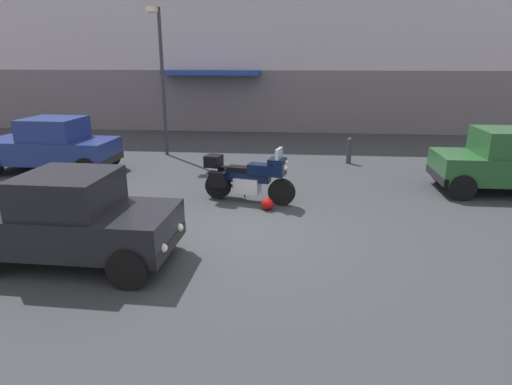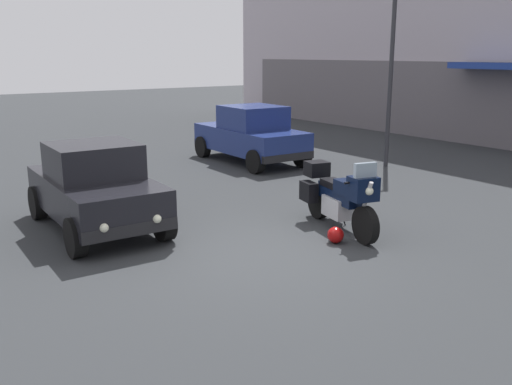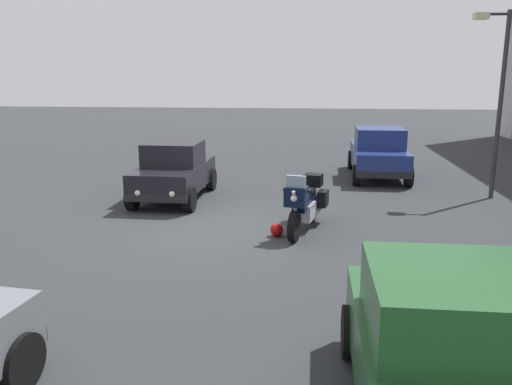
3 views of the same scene
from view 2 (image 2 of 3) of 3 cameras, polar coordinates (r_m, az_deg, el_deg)
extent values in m
plane|color=#2D3033|center=(9.00, -0.63, -6.06)|extent=(80.00, 80.00, 0.00)
cylinder|color=black|center=(9.45, 11.08, -3.30)|extent=(0.66, 0.28, 0.64)
cylinder|color=black|center=(10.79, 6.39, -0.96)|extent=(0.66, 0.28, 0.64)
cylinder|color=#B7B7BC|center=(9.35, 11.13, -0.75)|extent=(0.33, 0.14, 0.68)
cube|color=#B7B7BC|center=(10.12, 8.48, -1.45)|extent=(0.67, 0.52, 0.36)
cube|color=black|center=(10.05, 8.53, -0.13)|extent=(1.13, 0.52, 0.28)
cube|color=black|center=(9.76, 9.46, 0.49)|extent=(0.58, 0.45, 0.24)
cube|color=black|center=(10.19, 7.99, 0.88)|extent=(0.61, 0.42, 0.12)
cube|color=black|center=(9.39, 10.85, 0.40)|extent=(0.45, 0.51, 0.40)
cube|color=#8C9EAD|center=(9.30, 11.07, 2.14)|extent=(0.17, 0.41, 0.28)
sphere|color=#EAEACC|center=(9.25, 11.45, 0.15)|extent=(0.14, 0.14, 0.14)
cylinder|color=black|center=(9.44, 10.61, 1.09)|extent=(0.18, 0.61, 0.04)
cylinder|color=#B7B7BC|center=(10.74, 7.75, -1.17)|extent=(0.56, 0.21, 0.09)
cube|color=black|center=(10.76, 8.04, 0.37)|extent=(0.43, 0.28, 0.36)
cube|color=black|center=(10.49, 5.39, 0.10)|extent=(0.43, 0.28, 0.36)
cube|color=black|center=(10.73, 6.22, 2.42)|extent=(0.44, 0.47, 0.28)
cylinder|color=black|center=(10.40, 8.86, -2.58)|extent=(0.05, 0.13, 0.29)
sphere|color=#990C0C|center=(9.46, 8.11, -4.30)|extent=(0.28, 0.28, 0.28)
cube|color=navy|center=(16.29, -0.60, 5.42)|extent=(3.84, 1.73, 0.68)
cube|color=navy|center=(16.08, -0.31, 7.68)|extent=(1.64, 1.55, 0.64)
cube|color=#8C9EAD|center=(16.70, -1.74, 7.92)|extent=(0.09, 1.40, 0.54)
cube|color=#8C9EAD|center=(15.46, 1.23, 7.43)|extent=(0.09, 1.40, 0.51)
cube|color=black|center=(17.88, -3.86, 5.39)|extent=(0.16, 1.64, 0.20)
cube|color=black|center=(14.83, 3.32, 3.61)|extent=(0.16, 1.64, 0.20)
cylinder|color=black|center=(17.18, -5.44, 4.66)|extent=(0.65, 0.24, 0.64)
cylinder|color=black|center=(17.96, -1.05, 5.13)|extent=(0.65, 0.24, 0.64)
cylinder|color=black|center=(14.73, -0.06, 3.16)|extent=(0.65, 0.24, 0.64)
cylinder|color=black|center=(15.63, 4.72, 3.75)|extent=(0.65, 0.24, 0.64)
sphere|color=silver|center=(17.69, -5.22, 5.66)|extent=(0.14, 0.14, 0.14)
sphere|color=silver|center=(18.13, -2.70, 5.91)|extent=(0.14, 0.14, 0.14)
cube|color=black|center=(10.38, -16.02, -0.19)|extent=(3.44, 1.65, 0.64)
cube|color=black|center=(10.26, -16.25, 3.17)|extent=(1.44, 1.47, 0.60)
cube|color=#8C9EAD|center=(9.65, -15.08, 2.59)|extent=(0.10, 1.33, 0.51)
cube|color=#8C9EAD|center=(10.87, -17.30, 3.68)|extent=(0.10, 1.33, 0.48)
cube|color=black|center=(8.94, -12.67, -3.73)|extent=(0.16, 1.56, 0.20)
cube|color=black|center=(11.98, -18.38, 0.40)|extent=(0.16, 1.56, 0.20)
cylinder|color=black|center=(9.58, -9.38, -2.98)|extent=(0.65, 0.24, 0.64)
cylinder|color=black|center=(9.12, -17.89, -4.38)|extent=(0.65, 0.24, 0.64)
cylinder|color=black|center=(11.84, -14.38, 0.03)|extent=(0.65, 0.24, 0.64)
cylinder|color=black|center=(11.46, -21.36, -0.96)|extent=(0.65, 0.24, 0.64)
sphere|color=silver|center=(9.01, -10.05, -2.66)|extent=(0.14, 0.14, 0.14)
sphere|color=silver|center=(8.72, -15.22, -3.50)|extent=(0.14, 0.14, 0.14)
cylinder|color=#2D2D33|center=(15.88, 13.55, 11.40)|extent=(0.12, 0.12, 4.94)
camera|label=1|loc=(6.73, -65.65, 8.10)|focal=30.83mm
camera|label=3|loc=(7.92, 85.95, 3.17)|focal=36.54mm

